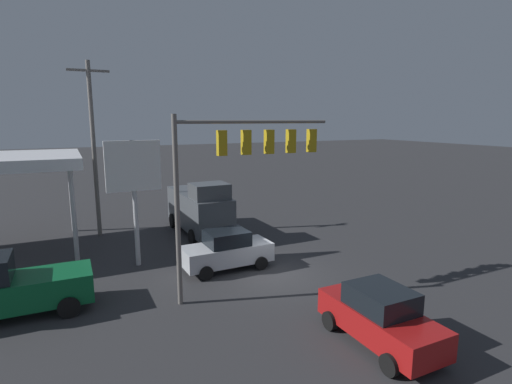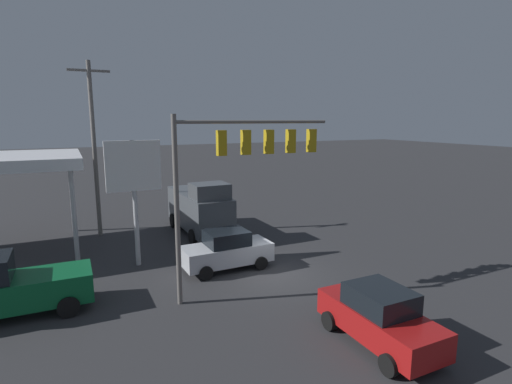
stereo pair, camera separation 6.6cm
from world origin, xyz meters
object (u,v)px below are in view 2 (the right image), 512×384
object	(u,v)px
price_sign	(134,173)
sedan_far	(227,250)
traffic_signal_assembly	(243,158)
utility_pole	(94,146)
delivery_truck	(200,208)
sedan_waiting	(379,317)
pickup_parked	(12,288)

from	to	relation	value
price_sign	sedan_far	distance (m)	5.92
traffic_signal_assembly	utility_pole	distance (m)	12.68
utility_pole	delivery_truck	distance (m)	7.53
price_sign	delivery_truck	world-z (taller)	price_sign
utility_pole	sedan_waiting	size ratio (longest dim) A/B	2.44
sedan_far	sedan_waiting	xyz separation A→B (m)	(-2.02, 8.45, 0.00)
pickup_parked	traffic_signal_assembly	bearing A→B (deg)	169.43
traffic_signal_assembly	price_sign	size ratio (longest dim) A/B	1.19
price_sign	delivery_truck	xyz separation A→B (m)	(-4.56, -3.97, -3.02)
utility_pole	traffic_signal_assembly	bearing A→B (deg)	112.71
utility_pole	pickup_parked	world-z (taller)	utility_pole
sedan_far	pickup_parked	distance (m)	9.06
price_sign	sedan_waiting	xyz separation A→B (m)	(-5.91, 10.87, -3.76)
sedan_far	delivery_truck	xyz separation A→B (m)	(-0.67, -6.39, 0.74)
utility_pole	sedan_far	world-z (taller)	utility_pole
delivery_truck	pickup_parked	bearing A→B (deg)	-53.26
utility_pole	sedan_waiting	world-z (taller)	utility_pole
price_sign	delivery_truck	distance (m)	6.75
sedan_waiting	pickup_parked	size ratio (longest dim) A/B	0.85
price_sign	sedan_far	world-z (taller)	price_sign
price_sign	sedan_waiting	distance (m)	12.93
traffic_signal_assembly	sedan_far	bearing A→B (deg)	-96.15
sedan_far	delivery_truck	distance (m)	6.47
sedan_waiting	delivery_truck	bearing A→B (deg)	-175.17
price_sign	delivery_truck	size ratio (longest dim) A/B	0.92
pickup_parked	utility_pole	bearing A→B (deg)	-110.42
traffic_signal_assembly	utility_pole	bearing A→B (deg)	-67.29
sedan_far	delivery_truck	bearing A→B (deg)	-97.54
delivery_truck	pickup_parked	distance (m)	12.23
delivery_truck	price_sign	bearing A→B (deg)	-49.86
delivery_truck	sedan_waiting	size ratio (longest dim) A/B	1.55
sedan_far	sedan_waiting	distance (m)	8.69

